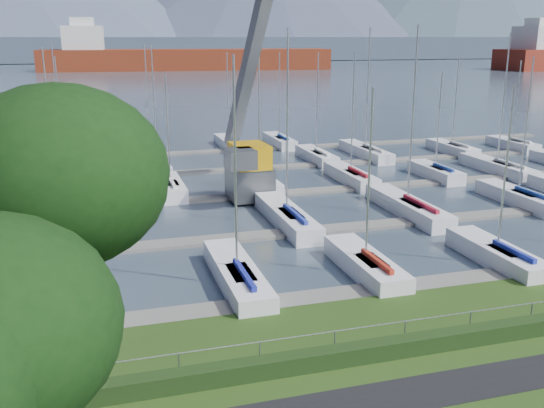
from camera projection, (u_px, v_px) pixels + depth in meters
name	position (u px, v px, depth m)	size (l,w,h in m)	color
path	(394.00, 397.00, 21.01)	(160.00, 2.00, 0.04)	black
water	(112.00, 66.00, 264.34)	(800.00, 540.00, 0.20)	#3A4856
hedge	(363.00, 352.00, 23.32)	(80.00, 0.70, 0.70)	#1D3212
fence	(359.00, 328.00, 23.47)	(0.04, 0.04, 80.00)	gray
foothill	(107.00, 48.00, 327.37)	(900.00, 80.00, 12.00)	#3F4B5C
docks	(222.00, 198.00, 47.89)	(90.00, 41.60, 0.25)	slate
crane	(251.00, 127.00, 47.12)	(5.76, 13.23, 22.35)	#55585C
cargo_ship_mid	(176.00, 60.00, 232.85)	(110.70, 27.56, 21.50)	maroon
sailboat_fleet	(191.00, 123.00, 48.04)	(75.56, 49.81, 13.60)	silver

